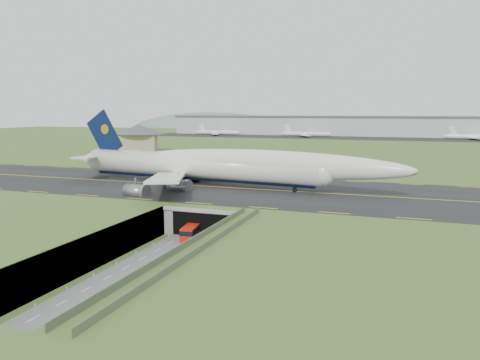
% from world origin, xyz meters
% --- Properties ---
extents(ground, '(900.00, 900.00, 0.00)m').
position_xyz_m(ground, '(0.00, 0.00, 0.00)').
color(ground, '#435C24').
rests_on(ground, ground).
extents(airfield_deck, '(800.00, 800.00, 6.00)m').
position_xyz_m(airfield_deck, '(0.00, 0.00, 3.00)').
color(airfield_deck, gray).
rests_on(airfield_deck, ground).
extents(trench_road, '(12.00, 75.00, 0.20)m').
position_xyz_m(trench_road, '(0.00, -7.50, 0.10)').
color(trench_road, slate).
rests_on(trench_road, ground).
extents(taxiway, '(800.00, 44.00, 0.18)m').
position_xyz_m(taxiway, '(0.00, 33.00, 6.09)').
color(taxiway, black).
rests_on(taxiway, airfield_deck).
extents(tunnel_portal, '(17.00, 22.30, 6.00)m').
position_xyz_m(tunnel_portal, '(0.00, 16.71, 3.33)').
color(tunnel_portal, gray).
rests_on(tunnel_portal, ground).
extents(guideway, '(3.00, 53.00, 7.05)m').
position_xyz_m(guideway, '(11.00, -19.11, 5.32)').
color(guideway, '#A8A8A3').
rests_on(guideway, ground).
extents(jumbo_jet, '(94.86, 60.69, 20.19)m').
position_xyz_m(jumbo_jet, '(-6.46, 34.06, 11.43)').
color(jumbo_jet, silver).
rests_on(jumbo_jet, ground).
extents(shuttle_tram, '(3.65, 7.23, 2.83)m').
position_xyz_m(shuttle_tram, '(-0.95, 5.92, 1.57)').
color(shuttle_tram, '#B7190C').
rests_on(shuttle_tram, ground).
extents(service_building, '(31.34, 31.34, 12.99)m').
position_xyz_m(service_building, '(-80.20, 115.51, 13.69)').
color(service_building, tan).
rests_on(service_building, ground).
extents(cargo_terminal, '(320.00, 67.00, 15.60)m').
position_xyz_m(cargo_terminal, '(-0.18, 299.41, 13.96)').
color(cargo_terminal, '#B2B2B2').
rests_on(cargo_terminal, ground).
extents(distant_hills, '(700.00, 91.00, 60.00)m').
position_xyz_m(distant_hills, '(64.38, 430.00, -4.00)').
color(distant_hills, slate).
rests_on(distant_hills, ground).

